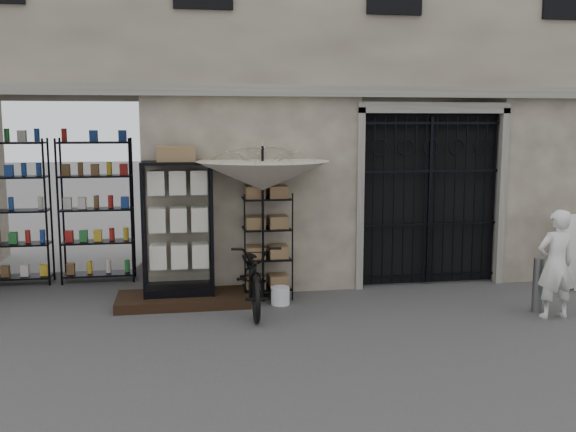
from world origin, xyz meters
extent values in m
plane|color=black|center=(0.00, 0.00, 0.00)|extent=(80.00, 80.00, 0.00)
cube|color=tan|center=(0.00, 4.00, 4.50)|extent=(14.00, 4.00, 9.00)
cube|color=black|center=(-4.50, 2.80, 1.50)|extent=(3.00, 1.70, 3.00)
cube|color=black|center=(-4.55, 3.30, 1.25)|extent=(2.70, 0.50, 2.50)
cube|color=black|center=(1.75, 2.28, 1.50)|extent=(2.50, 0.06, 3.00)
cube|color=black|center=(1.75, 2.12, 1.45)|extent=(0.05, 0.05, 2.80)
cube|color=black|center=(-2.40, 1.55, 0.07)|extent=(2.00, 0.90, 0.15)
cube|color=black|center=(-2.46, 1.68, 0.21)|extent=(1.08, 0.74, 0.11)
cube|color=silver|center=(-2.42, 1.37, 1.17)|extent=(0.94, 0.13, 1.90)
cube|color=silver|center=(-2.46, 1.68, 1.05)|extent=(0.91, 0.55, 1.58)
cube|color=olive|center=(-2.46, 1.68, 2.24)|extent=(0.61, 0.49, 0.23)
cube|color=black|center=(-1.08, 1.75, 0.84)|extent=(0.75, 0.54, 1.69)
cube|color=olive|center=(-1.08, 1.75, 0.79)|extent=(0.64, 0.43, 1.27)
cylinder|color=black|center=(-1.17, 1.52, 1.20)|extent=(0.04, 0.04, 2.41)
imported|color=#B3AA97|center=(-1.17, 1.52, 2.08)|extent=(2.02, 2.05, 1.62)
cylinder|color=silver|center=(-0.94, 1.30, 0.14)|extent=(0.32, 0.32, 0.27)
imported|color=black|center=(-1.37, 1.10, 0.00)|extent=(0.73, 1.07, 2.00)
cylinder|color=slate|center=(2.72, 0.30, 0.40)|extent=(0.15, 0.15, 0.80)
imported|color=silver|center=(2.80, 0.00, 0.00)|extent=(0.65, 1.58, 0.37)
camera|label=1|loc=(-2.38, -8.11, 2.75)|focal=40.00mm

